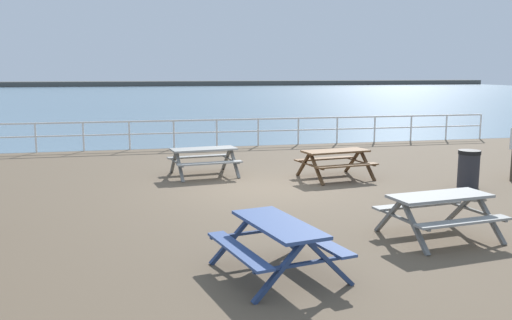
{
  "coord_description": "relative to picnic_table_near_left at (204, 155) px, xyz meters",
  "views": [
    {
      "loc": [
        -3.18,
        -13.02,
        2.91
      ],
      "look_at": [
        -0.31,
        -0.41,
        0.8
      ],
      "focal_mm": 38.37,
      "sensor_mm": 36.0,
      "label": 1
    }
  ],
  "objects": [
    {
      "name": "ground_plane",
      "position": [
        1.24,
        -2.04,
        -0.68
      ],
      "size": [
        30.0,
        24.0,
        0.2
      ],
      "primitive_type": "cube",
      "color": "brown"
    },
    {
      "name": "sea_band",
      "position": [
        1.24,
        50.71,
        -0.58
      ],
      "size": [
        142.0,
        90.0,
        0.01
      ],
      "primitive_type": "cube",
      "color": "slate",
      "rests_on": "ground"
    },
    {
      "name": "distant_shoreline",
      "position": [
        1.24,
        93.71,
        -0.58
      ],
      "size": [
        142.0,
        6.0,
        1.8
      ],
      "primitive_type": "cube",
      "color": "#4C4C47",
      "rests_on": "ground"
    },
    {
      "name": "seaward_railing",
      "position": [
        1.24,
        5.71,
        0.15
      ],
      "size": [
        23.07,
        0.07,
        1.08
      ],
      "color": "white",
      "rests_on": "ground"
    },
    {
      "name": "picnic_table_near_left",
      "position": [
        0.0,
        0.0,
        0.0
      ],
      "size": [
        1.99,
        1.75,
        0.8
      ],
      "rotation": [
        0.0,
        0.0,
        0.14
      ],
      "color": "gray",
      "rests_on": "ground"
    },
    {
      "name": "picnic_table_near_right",
      "position": [
        3.27,
        -6.69,
        0.0
      ],
      "size": [
        1.98,
        1.74,
        0.8
      ],
      "rotation": [
        0.0,
        0.0,
        0.13
      ],
      "color": "gray",
      "rests_on": "ground"
    },
    {
      "name": "picnic_table_mid_centre",
      "position": [
        3.45,
        -1.19,
        0.0
      ],
      "size": [
        2.01,
        1.78,
        0.8
      ],
      "rotation": [
        0.0,
        0.0,
        0.16
      ],
      "color": "brown",
      "rests_on": "ground"
    },
    {
      "name": "picnic_table_corner",
      "position": [
        0.05,
        -7.76,
        0.0
      ],
      "size": [
        1.85,
        2.07,
        0.8
      ],
      "rotation": [
        0.0,
        0.0,
        1.78
      ],
      "color": "#334C84",
      "rests_on": "ground"
    },
    {
      "name": "litter_bin",
      "position": [
        6.28,
        -3.07,
        -0.1
      ],
      "size": [
        0.55,
        0.55,
        0.95
      ],
      "color": "#2D2D33",
      "rests_on": "ground"
    }
  ]
}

